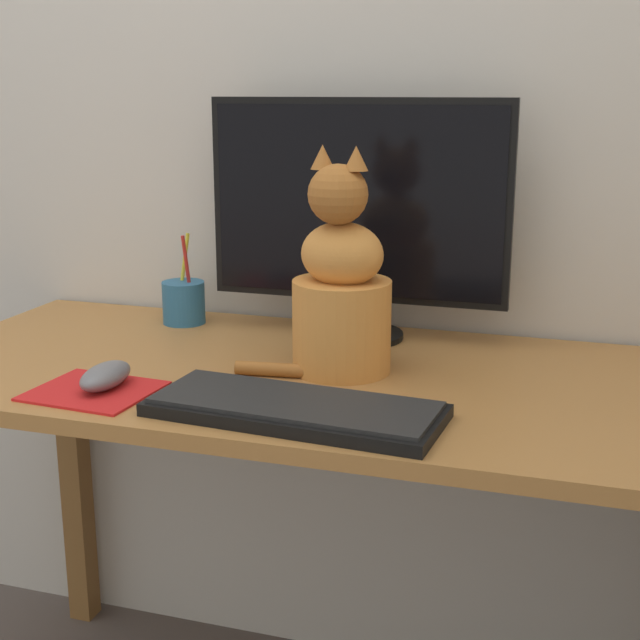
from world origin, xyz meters
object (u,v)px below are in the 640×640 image
(keyboard, at_px, (295,409))
(computer_mouse_left, at_px, (106,376))
(cat, at_px, (341,290))
(pen_cup, at_px, (184,302))
(monitor, at_px, (357,212))

(keyboard, height_order, computer_mouse_left, computer_mouse_left)
(computer_mouse_left, relative_size, cat, 0.32)
(keyboard, relative_size, cat, 1.17)
(keyboard, bearing_deg, computer_mouse_left, -179.53)
(keyboard, relative_size, computer_mouse_left, 3.71)
(keyboard, xyz_separation_m, computer_mouse_left, (-0.31, 0.02, 0.01))
(cat, bearing_deg, pen_cup, 164.72)
(cat, bearing_deg, monitor, 110.82)
(monitor, height_order, computer_mouse_left, monitor)
(monitor, height_order, cat, monitor)
(pen_cup, bearing_deg, computer_mouse_left, -81.02)
(monitor, xyz_separation_m, computer_mouse_left, (-0.28, -0.39, -0.21))
(computer_mouse_left, xyz_separation_m, pen_cup, (-0.06, 0.39, 0.02))
(monitor, relative_size, computer_mouse_left, 4.78)
(computer_mouse_left, xyz_separation_m, cat, (0.31, 0.20, 0.11))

